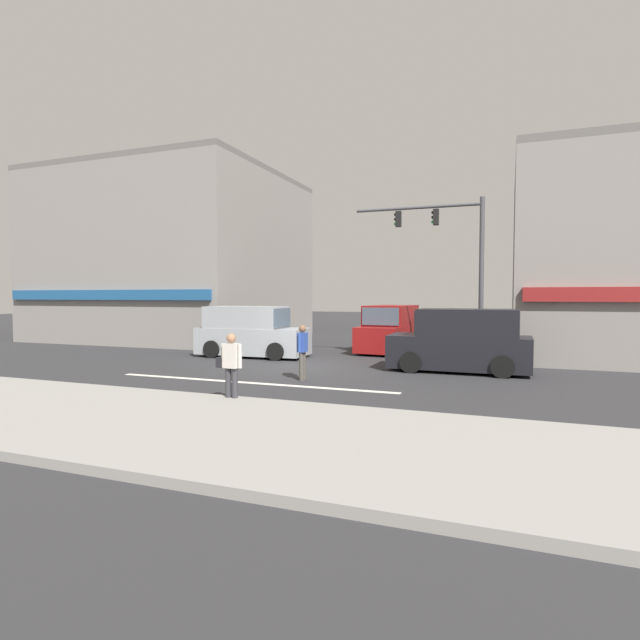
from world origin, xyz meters
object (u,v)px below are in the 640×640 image
(traffic_light_mast, at_px, (455,253))
(van_crossing_rightbound, at_px, (390,330))
(utility_pole_far_right, at_px, (547,259))
(pedestrian_foreground_with_bag, at_px, (231,364))
(utility_pole_near_left, at_px, (170,261))
(van_crossing_center, at_px, (251,333))
(van_approaching_near, at_px, (462,342))
(pedestrian_mid_crossing, at_px, (302,349))

(traffic_light_mast, relative_size, van_crossing_rightbound, 1.31)
(utility_pole_far_right, relative_size, pedestrian_foreground_with_bag, 4.91)
(utility_pole_near_left, distance_m, traffic_light_mast, 14.14)
(van_crossing_rightbound, bearing_deg, pedestrian_foreground_with_bag, -94.52)
(traffic_light_mast, bearing_deg, van_crossing_center, -172.87)
(utility_pole_near_left, bearing_deg, van_crossing_center, -22.39)
(utility_pole_far_right, bearing_deg, traffic_light_mast, -121.49)
(van_approaching_near, xyz_separation_m, pedestrian_foreground_with_bag, (-4.61, -7.16, -0.05))
(utility_pole_near_left, height_order, utility_pole_far_right, utility_pole_near_left)
(utility_pole_far_right, height_order, pedestrian_mid_crossing, utility_pole_far_right)
(van_crossing_center, bearing_deg, van_approaching_near, -7.75)
(utility_pole_far_right, xyz_separation_m, traffic_light_mast, (-3.53, -5.77, -0.07))
(utility_pole_far_right, distance_m, van_approaching_near, 9.12)
(traffic_light_mast, distance_m, pedestrian_foreground_with_bag, 10.72)
(utility_pole_near_left, xyz_separation_m, traffic_light_mast, (14.06, -1.41, -0.13))
(utility_pole_near_left, height_order, van_crossing_rightbound, utility_pole_near_left)
(van_crossing_rightbound, height_order, van_approaching_near, same)
(van_approaching_near, bearing_deg, utility_pole_near_left, 166.07)
(utility_pole_near_left, distance_m, pedestrian_foreground_with_bag, 15.04)
(utility_pole_far_right, distance_m, van_crossing_center, 13.90)
(traffic_light_mast, height_order, pedestrian_foreground_with_bag, traffic_light_mast)
(van_crossing_center, xyz_separation_m, van_approaching_near, (8.65, -1.18, 0.00))
(traffic_light_mast, relative_size, pedestrian_foreground_with_bag, 3.71)
(van_crossing_center, distance_m, pedestrian_mid_crossing, 6.34)
(utility_pole_near_left, distance_m, van_approaching_near, 15.36)
(van_crossing_center, bearing_deg, utility_pole_near_left, 157.61)
(utility_pole_near_left, height_order, pedestrian_foreground_with_bag, utility_pole_near_left)
(pedestrian_mid_crossing, bearing_deg, van_crossing_center, 132.85)
(van_crossing_center, height_order, van_crossing_rightbound, same)
(van_crossing_center, xyz_separation_m, pedestrian_mid_crossing, (4.31, -4.65, -0.06))
(traffic_light_mast, height_order, pedestrian_mid_crossing, traffic_light_mast)
(utility_pole_far_right, bearing_deg, utility_pole_near_left, -166.10)
(utility_pole_far_right, bearing_deg, pedestrian_mid_crossing, -122.81)
(utility_pole_near_left, xyz_separation_m, pedestrian_foreground_with_bag, (9.95, -10.77, -3.36))
(van_crossing_center, xyz_separation_m, pedestrian_foreground_with_bag, (4.04, -8.33, -0.05))
(utility_pole_far_right, xyz_separation_m, van_crossing_center, (-11.69, -6.79, -3.24))
(van_crossing_center, bearing_deg, van_crossing_rightbound, 38.49)
(utility_pole_far_right, distance_m, traffic_light_mast, 6.76)
(utility_pole_far_right, bearing_deg, van_approaching_near, -110.90)
(traffic_light_mast, xyz_separation_m, van_approaching_near, (0.49, -2.20, -3.17))
(utility_pole_far_right, height_order, van_crossing_center, utility_pole_far_right)
(traffic_light_mast, relative_size, van_approaching_near, 1.34)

